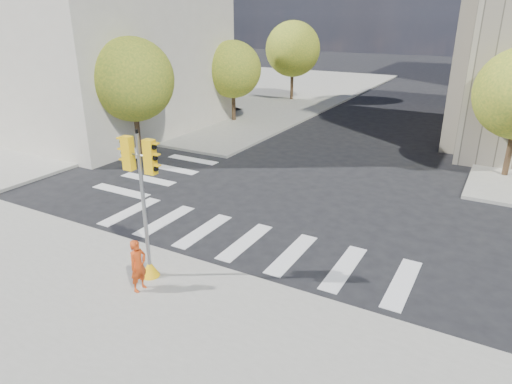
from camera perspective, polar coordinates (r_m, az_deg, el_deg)
ground at (r=17.60m, az=2.26°, el=-3.70°), size 160.00×160.00×0.00m
sidewalk_far_left at (r=49.10m, az=-4.87°, el=12.70°), size 28.00×40.00×0.15m
classical_building at (r=35.12m, az=-22.66°, el=18.22°), size 19.00×15.00×12.70m
tree_lw_near at (r=25.60m, az=-15.17°, el=13.38°), size 4.40×4.40×6.41m
tree_lw_mid at (r=33.51m, az=-2.89°, el=15.05°), size 4.00×4.00×5.77m
tree_lw_far at (r=42.22m, az=4.63°, el=17.39°), size 4.80×4.80×6.95m
traffic_signal at (r=13.36m, az=-13.70°, el=-3.19°), size 1.07×0.56×4.47m
photographer at (r=13.27m, az=-14.52°, el=-8.89°), size 0.40×0.58×1.54m
planter_wall at (r=27.42m, az=-19.71°, el=5.23°), size 6.00×1.13×0.50m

